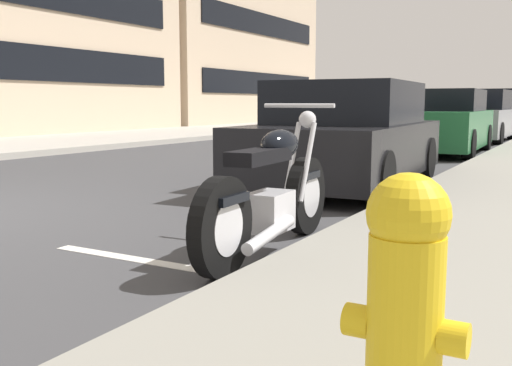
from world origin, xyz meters
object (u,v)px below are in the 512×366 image
(crossing_truck, at_px, (490,105))
(car_opposite_curb, at_px, (343,113))
(parked_motorcycle, at_px, (271,195))
(parked_car_near_corner, at_px, (439,123))
(parked_car_across_street, at_px, (476,118))
(parked_car_behind_motorcycle, at_px, (346,137))
(fire_hydrant, at_px, (405,302))

(crossing_truck, xyz_separation_m, car_opposite_curb, (-11.15, 4.67, -0.30))
(parked_motorcycle, distance_m, parked_car_near_corner, 9.90)
(parked_car_across_street, bearing_deg, crossing_truck, 7.95)
(parked_car_near_corner, bearing_deg, car_opposite_curb, 28.81)
(parked_car_across_street, height_order, crossing_truck, crossing_truck)
(parked_motorcycle, relative_size, car_opposite_curb, 0.47)
(parked_motorcycle, bearing_deg, parked_car_near_corner, 2.24)
(parked_motorcycle, xyz_separation_m, parked_car_behind_motorcycle, (3.74, 0.82, 0.23))
(parked_motorcycle, relative_size, crossing_truck, 0.39)
(parked_motorcycle, height_order, car_opposite_curb, car_opposite_curb)
(parked_motorcycle, relative_size, fire_hydrant, 2.68)
(crossing_truck, bearing_deg, parked_car_across_street, 95.67)
(parked_car_across_street, bearing_deg, parked_car_near_corner, -178.91)
(parked_car_behind_motorcycle, relative_size, fire_hydrant, 5.14)
(crossing_truck, bearing_deg, parked_car_behind_motorcycle, 93.19)
(parked_car_behind_motorcycle, bearing_deg, parked_car_across_street, -2.78)
(parked_car_behind_motorcycle, xyz_separation_m, fire_hydrant, (-6.01, -2.45, -0.10))
(fire_hydrant, bearing_deg, parked_car_near_corner, 11.69)
(car_opposite_curb, distance_m, fire_hydrant, 25.18)
(fire_hydrant, bearing_deg, parked_car_across_street, 8.26)
(car_opposite_curb, xyz_separation_m, fire_hydrant, (-23.45, -9.18, -0.14))
(crossing_truck, distance_m, fire_hydrant, 34.90)
(parked_car_across_street, distance_m, car_opposite_curb, 9.22)
(parked_car_near_corner, xyz_separation_m, fire_hydrant, (-12.12, -2.51, -0.12))
(parked_motorcycle, distance_m, car_opposite_curb, 22.49)
(fire_hydrant, bearing_deg, parked_motorcycle, 35.80)
(crossing_truck, distance_m, car_opposite_curb, 12.10)
(crossing_truck, bearing_deg, car_opposite_curb, 66.34)
(parked_car_across_street, bearing_deg, parked_car_behind_motorcycle, -178.48)
(parked_motorcycle, relative_size, parked_car_across_street, 0.52)
(fire_hydrant, bearing_deg, crossing_truck, 7.42)
(parked_car_across_street, bearing_deg, fire_hydrant, -170.38)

